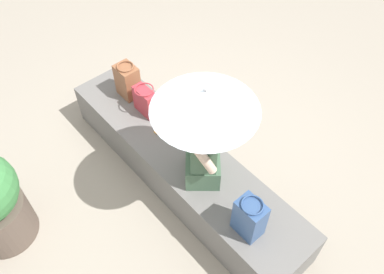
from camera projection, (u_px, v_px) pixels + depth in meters
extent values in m
plane|color=#9E9384|center=(183.00, 180.00, 3.90)|extent=(14.00, 14.00, 0.00)
cube|color=slate|center=(183.00, 167.00, 3.73)|extent=(2.70, 0.60, 0.44)
cube|color=#47664C|center=(203.00, 166.00, 3.33)|extent=(0.44, 0.43, 0.22)
cube|color=#47664C|center=(204.00, 140.00, 3.06)|extent=(0.37, 0.36, 0.48)
sphere|color=beige|center=(205.00, 108.00, 2.80)|extent=(0.20, 0.20, 0.20)
cylinder|color=beige|center=(203.00, 118.00, 3.17)|extent=(0.18, 0.20, 0.32)
cylinder|color=beige|center=(204.00, 159.00, 2.91)|extent=(0.18, 0.20, 0.32)
cylinder|color=#B7B7BC|center=(204.00, 141.00, 2.98)|extent=(0.02, 0.02, 1.03)
cone|color=silver|center=(205.00, 100.00, 2.65)|extent=(0.76, 0.76, 0.17)
sphere|color=#B7B7BC|center=(206.00, 89.00, 2.57)|extent=(0.03, 0.03, 0.03)
cube|color=#335184|center=(249.00, 218.00, 2.95)|extent=(0.22, 0.16, 0.35)
torus|color=#335184|center=(252.00, 205.00, 2.80)|extent=(0.16, 0.16, 0.01)
cube|color=#B2333D|center=(145.00, 101.00, 3.77)|extent=(0.25, 0.11, 0.28)
torus|color=#B2333D|center=(144.00, 89.00, 3.66)|extent=(0.18, 0.18, 0.01)
cube|color=brown|center=(128.00, 81.00, 3.90)|extent=(0.21, 0.17, 0.34)
torus|color=brown|center=(125.00, 66.00, 3.76)|extent=(0.16, 0.16, 0.01)
cube|color=gold|center=(172.00, 133.00, 3.70)|extent=(0.31, 0.25, 0.01)
cylinder|color=brown|center=(0.00, 219.00, 3.38)|extent=(0.53, 0.53, 0.44)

